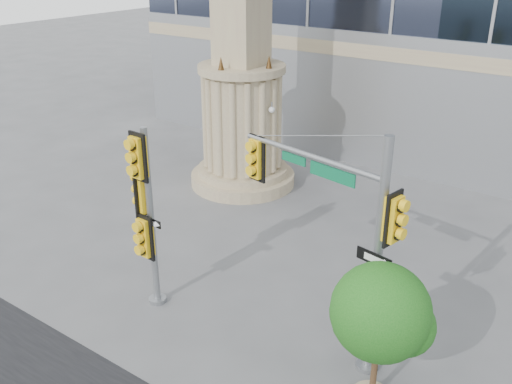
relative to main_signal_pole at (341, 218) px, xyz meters
The scene contains 5 objects.
ground 4.67m from the main_signal_pole, 143.67° to the right, with size 120.00×120.00×0.00m, color #545456.
monument 11.21m from the main_signal_pole, 138.68° to the left, with size 4.40×4.40×16.60m.
main_signal_pole is the anchor object (origin of this frame).
secondary_signal_pole 5.35m from the main_signal_pole, 166.17° to the right, with size 0.90×0.71×5.26m.
street_tree 2.40m from the main_signal_pole, 32.92° to the right, with size 2.22×2.16×3.45m.
Camera 1 is at (7.55, -9.06, 9.59)m, focal length 40.00 mm.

